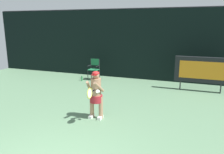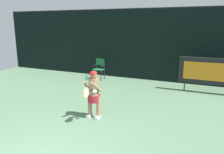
{
  "view_description": "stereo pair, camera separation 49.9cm",
  "coord_description": "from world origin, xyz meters",
  "px_view_note": "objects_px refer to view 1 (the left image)",
  "views": [
    {
      "loc": [
        2.49,
        -2.97,
        2.87
      ],
      "look_at": [
        -0.12,
        4.21,
        1.05
      ],
      "focal_mm": 35.97,
      "sensor_mm": 36.0,
      "label": 1
    },
    {
      "loc": [
        2.95,
        -2.79,
        2.87
      ],
      "look_at": [
        -0.12,
        4.21,
        1.05
      ],
      "focal_mm": 35.97,
      "sensor_mm": 36.0,
      "label": 2
    }
  ],
  "objects_px": {
    "scoreboard": "(201,70)",
    "tennis_racket": "(90,93)",
    "umpire_chair": "(94,68)",
    "tennis_player": "(96,93)",
    "water_bottle": "(82,79)"
  },
  "relations": [
    {
      "from": "scoreboard",
      "to": "umpire_chair",
      "type": "xyz_separation_m",
      "value": [
        -5.21,
        0.37,
        -0.33
      ]
    },
    {
      "from": "scoreboard",
      "to": "tennis_racket",
      "type": "relative_size",
      "value": 3.65
    },
    {
      "from": "umpire_chair",
      "to": "tennis_racket",
      "type": "bearing_deg",
      "value": -66.75
    },
    {
      "from": "scoreboard",
      "to": "umpire_chair",
      "type": "distance_m",
      "value": 5.23
    },
    {
      "from": "scoreboard",
      "to": "tennis_racket",
      "type": "xyz_separation_m",
      "value": [
        -3.05,
        -4.65,
        0.01
      ]
    },
    {
      "from": "tennis_player",
      "to": "tennis_racket",
      "type": "xyz_separation_m",
      "value": [
        0.03,
        -0.48,
        0.14
      ]
    },
    {
      "from": "umpire_chair",
      "to": "tennis_player",
      "type": "xyz_separation_m",
      "value": [
        2.13,
        -4.54,
        0.2
      ]
    },
    {
      "from": "tennis_racket",
      "to": "umpire_chair",
      "type": "bearing_deg",
      "value": 108.89
    },
    {
      "from": "umpire_chair",
      "to": "water_bottle",
      "type": "height_order",
      "value": "umpire_chair"
    },
    {
      "from": "water_bottle",
      "to": "tennis_racket",
      "type": "height_order",
      "value": "tennis_racket"
    },
    {
      "from": "tennis_racket",
      "to": "scoreboard",
      "type": "bearing_deg",
      "value": 52.41
    },
    {
      "from": "umpire_chair",
      "to": "water_bottle",
      "type": "xyz_separation_m",
      "value": [
        -0.47,
        -0.51,
        -0.5
      ]
    },
    {
      "from": "scoreboard",
      "to": "water_bottle",
      "type": "relative_size",
      "value": 8.3
    },
    {
      "from": "tennis_player",
      "to": "tennis_racket",
      "type": "bearing_deg",
      "value": -86.28
    },
    {
      "from": "umpire_chair",
      "to": "tennis_player",
      "type": "relative_size",
      "value": 0.73
    }
  ]
}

